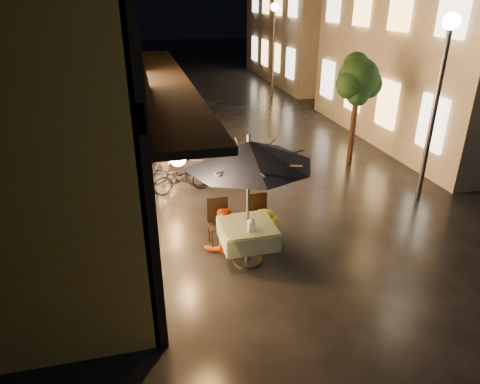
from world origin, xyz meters
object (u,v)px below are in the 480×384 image
object	(u,v)px
cafe_table	(248,233)
person_orange	(222,210)
streetlamp_near	(441,77)
bicycle_0	(182,177)
table_lantern	(251,224)
patio_umbrella	(248,152)
person_yellow	(264,211)

from	to	relation	value
cafe_table	person_orange	bearing A→B (deg)	121.54
streetlamp_near	bicycle_0	distance (m)	6.36
cafe_table	table_lantern	bearing A→B (deg)	-90.00
streetlamp_near	person_orange	world-z (taller)	streetlamp_near
patio_umbrella	table_lantern	distance (m)	1.25
cafe_table	person_orange	distance (m)	0.71
bicycle_0	table_lantern	bearing A→B (deg)	-177.66
streetlamp_near	bicycle_0	size ratio (longest dim) A/B	2.78
cafe_table	bicycle_0	distance (m)	3.47
cafe_table	table_lantern	distance (m)	0.41
cafe_table	bicycle_0	bearing A→B (deg)	103.92
streetlamp_near	table_lantern	bearing A→B (deg)	-158.04
person_yellow	bicycle_0	bearing A→B (deg)	-50.85
person_orange	bicycle_0	distance (m)	2.86
cafe_table	person_yellow	xyz separation A→B (m)	(0.46, 0.50, 0.15)
patio_umbrella	person_orange	distance (m)	1.49
patio_umbrella	person_orange	world-z (taller)	patio_umbrella
streetlamp_near	cafe_table	xyz separation A→B (m)	(-4.76, -1.68, -2.33)
streetlamp_near	patio_umbrella	size ratio (longest dim) A/B	1.72
person_orange	person_yellow	size ratio (longest dim) A/B	1.12
patio_umbrella	person_orange	bearing A→B (deg)	121.54
patio_umbrella	bicycle_0	world-z (taller)	patio_umbrella
table_lantern	bicycle_0	size ratio (longest dim) A/B	0.16
cafe_table	table_lantern	world-z (taller)	table_lantern
streetlamp_near	person_yellow	distance (m)	4.96
patio_umbrella	bicycle_0	distance (m)	3.88
person_yellow	bicycle_0	size ratio (longest dim) A/B	0.96
person_orange	bicycle_0	size ratio (longest dim) A/B	1.08
bicycle_0	person_orange	bearing A→B (deg)	179.12
person_orange	cafe_table	bearing A→B (deg)	104.63
streetlamp_near	bicycle_0	world-z (taller)	streetlamp_near
table_lantern	patio_umbrella	bearing A→B (deg)	90.00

